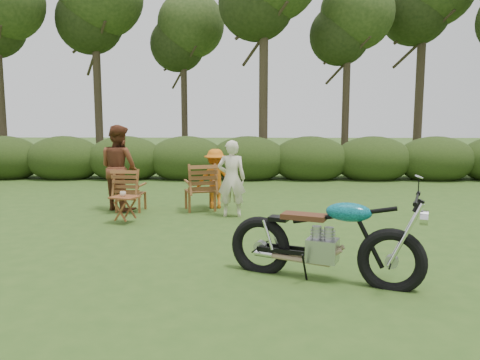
{
  "coord_description": "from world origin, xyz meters",
  "views": [
    {
      "loc": [
        0.08,
        -6.05,
        1.98
      ],
      "look_at": [
        -0.11,
        2.01,
        0.9
      ],
      "focal_mm": 35.0,
      "sensor_mm": 36.0,
      "label": 1
    }
  ],
  "objects_px": {
    "lawn_chair_right": "(200,210)",
    "lawn_chair_left": "(131,211)",
    "adult_a": "(232,216)",
    "side_table": "(125,210)",
    "adult_b": "(120,210)",
    "child": "(216,208)",
    "motorcycle": "(322,279)",
    "cup": "(123,194)"
  },
  "relations": [
    {
      "from": "lawn_chair_right",
      "to": "lawn_chair_left",
      "type": "xyz_separation_m",
      "value": [
        -1.47,
        -0.14,
        0.0
      ]
    },
    {
      "from": "adult_a",
      "to": "side_table",
      "type": "bearing_deg",
      "value": 19.09
    },
    {
      "from": "lawn_chair_right",
      "to": "adult_a",
      "type": "distance_m",
      "value": 0.94
    },
    {
      "from": "side_table",
      "to": "adult_b",
      "type": "relative_size",
      "value": 0.28
    },
    {
      "from": "lawn_chair_left",
      "to": "adult_a",
      "type": "bearing_deg",
      "value": 171.47
    },
    {
      "from": "side_table",
      "to": "adult_b",
      "type": "height_order",
      "value": "adult_b"
    },
    {
      "from": "child",
      "to": "adult_b",
      "type": "bearing_deg",
      "value": 1.88
    },
    {
      "from": "motorcycle",
      "to": "child",
      "type": "relative_size",
      "value": 1.75
    },
    {
      "from": "adult_b",
      "to": "child",
      "type": "bearing_deg",
      "value": -138.13
    },
    {
      "from": "cup",
      "to": "adult_b",
      "type": "distance_m",
      "value": 1.43
    },
    {
      "from": "lawn_chair_right",
      "to": "adult_a",
      "type": "xyz_separation_m",
      "value": [
        0.7,
        -0.63,
        0.0
      ]
    },
    {
      "from": "motorcycle",
      "to": "child",
      "type": "bearing_deg",
      "value": 131.8
    },
    {
      "from": "adult_a",
      "to": "adult_b",
      "type": "distance_m",
      "value": 2.52
    },
    {
      "from": "cup",
      "to": "lawn_chair_right",
      "type": "bearing_deg",
      "value": 43.23
    },
    {
      "from": "lawn_chair_left",
      "to": "side_table",
      "type": "relative_size",
      "value": 1.79
    },
    {
      "from": "child",
      "to": "side_table",
      "type": "bearing_deg",
      "value": 39.22
    },
    {
      "from": "lawn_chair_right",
      "to": "cup",
      "type": "bearing_deg",
      "value": 26.48
    },
    {
      "from": "adult_b",
      "to": "lawn_chair_left",
      "type": "bearing_deg",
      "value": -172.05
    },
    {
      "from": "adult_a",
      "to": "cup",
      "type": "bearing_deg",
      "value": 17.6
    },
    {
      "from": "side_table",
      "to": "lawn_chair_left",
      "type": "bearing_deg",
      "value": 99.24
    },
    {
      "from": "lawn_chair_right",
      "to": "side_table",
      "type": "distance_m",
      "value": 1.83
    },
    {
      "from": "motorcycle",
      "to": "child",
      "type": "xyz_separation_m",
      "value": [
        -1.65,
        4.53,
        0.0
      ]
    },
    {
      "from": "adult_a",
      "to": "motorcycle",
      "type": "bearing_deg",
      "value": 109.62
    },
    {
      "from": "motorcycle",
      "to": "cup",
      "type": "relative_size",
      "value": 20.18
    },
    {
      "from": "side_table",
      "to": "lawn_chair_right",
      "type": "bearing_deg",
      "value": 45.19
    },
    {
      "from": "motorcycle",
      "to": "adult_b",
      "type": "xyz_separation_m",
      "value": [
        -3.7,
        4.3,
        0.0
      ]
    },
    {
      "from": "motorcycle",
      "to": "adult_b",
      "type": "height_order",
      "value": "adult_b"
    },
    {
      "from": "cup",
      "to": "adult_b",
      "type": "bearing_deg",
      "value": 108.31
    },
    {
      "from": "lawn_chair_left",
      "to": "adult_b",
      "type": "bearing_deg",
      "value": -23.31
    },
    {
      "from": "cup",
      "to": "adult_a",
      "type": "height_order",
      "value": "adult_a"
    },
    {
      "from": "cup",
      "to": "adult_a",
      "type": "bearing_deg",
      "value": 17.01
    },
    {
      "from": "cup",
      "to": "child",
      "type": "bearing_deg",
      "value": 42.15
    },
    {
      "from": "lawn_chair_left",
      "to": "side_table",
      "type": "distance_m",
      "value": 1.19
    },
    {
      "from": "lawn_chair_right",
      "to": "adult_a",
      "type": "bearing_deg",
      "value": 121.53
    },
    {
      "from": "adult_a",
      "to": "adult_b",
      "type": "height_order",
      "value": "adult_b"
    },
    {
      "from": "motorcycle",
      "to": "side_table",
      "type": "xyz_separation_m",
      "value": [
        -3.24,
        3.01,
        0.26
      ]
    },
    {
      "from": "side_table",
      "to": "child",
      "type": "height_order",
      "value": "child"
    },
    {
      "from": "adult_a",
      "to": "child",
      "type": "distance_m",
      "value": 0.95
    },
    {
      "from": "side_table",
      "to": "adult_a",
      "type": "height_order",
      "value": "adult_a"
    },
    {
      "from": "motorcycle",
      "to": "child",
      "type": "distance_m",
      "value": 4.82
    },
    {
      "from": "lawn_chair_left",
      "to": "adult_a",
      "type": "relative_size",
      "value": 0.59
    },
    {
      "from": "lawn_chair_left",
      "to": "adult_a",
      "type": "distance_m",
      "value": 2.22
    }
  ]
}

